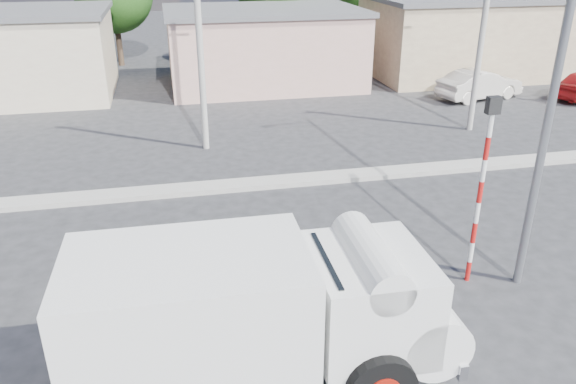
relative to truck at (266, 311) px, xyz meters
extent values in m
plane|color=#2A2A2D|center=(1.94, 0.72, -1.50)|extent=(120.00, 120.00, 0.00)
cube|color=#99968E|center=(1.94, 8.72, -1.42)|extent=(40.00, 0.80, 0.16)
cylinder|color=black|center=(-2.11, 1.18, -0.90)|extent=(1.21, 0.37, 1.20)
cylinder|color=red|center=(-2.11, 1.18, -0.90)|extent=(0.60, 0.40, 0.59)
cylinder|color=black|center=(1.70, 1.12, -0.90)|extent=(1.21, 0.37, 1.20)
cylinder|color=red|center=(1.70, 1.12, -0.90)|extent=(0.60, 0.40, 0.59)
cube|color=black|center=(-0.28, 0.00, -0.81)|extent=(5.04, 1.50, 0.20)
cube|color=white|center=(-1.26, 0.02, 0.19)|extent=(3.97, 2.46, 2.02)
cube|color=white|center=(1.80, -0.03, 0.03)|extent=(2.00, 2.27, 1.69)
cylinder|color=white|center=(2.72, -0.04, -0.46)|extent=(1.24, 2.26, 1.20)
cylinder|color=white|center=(1.80, -0.03, 0.79)|extent=(0.80, 2.25, 0.76)
cube|color=silver|center=(3.16, -0.05, -0.90)|extent=(0.19, 2.35, 0.31)
cube|color=black|center=(1.03, -0.02, 0.52)|extent=(0.12, 1.86, 0.76)
imported|color=black|center=(2.34, 0.23, -1.02)|extent=(1.90, 1.02, 0.95)
imported|color=silver|center=(2.34, 0.23, -0.56)|extent=(0.59, 0.77, 1.88)
imported|color=beige|center=(13.89, 17.25, -0.77)|extent=(4.65, 2.53, 1.45)
cylinder|color=red|center=(5.14, 2.22, -1.25)|extent=(0.11, 0.11, 0.50)
cylinder|color=white|center=(5.14, 2.22, -0.75)|extent=(0.11, 0.11, 0.50)
cylinder|color=red|center=(5.14, 2.22, -0.25)|extent=(0.11, 0.11, 0.50)
cylinder|color=white|center=(5.14, 2.22, 0.25)|extent=(0.11, 0.11, 0.50)
cylinder|color=red|center=(5.14, 2.22, 0.75)|extent=(0.11, 0.11, 0.50)
cylinder|color=white|center=(5.14, 2.22, 1.25)|extent=(0.11, 0.11, 0.50)
cylinder|color=red|center=(5.14, 2.22, 1.75)|extent=(0.11, 0.11, 0.50)
cylinder|color=white|center=(5.14, 2.22, 2.25)|extent=(0.11, 0.11, 0.50)
cube|color=black|center=(5.14, 2.22, 2.68)|extent=(0.28, 0.18, 0.36)
cylinder|color=slate|center=(6.24, 1.92, 3.00)|extent=(0.18, 0.18, 9.00)
cube|color=tan|center=(3.94, 22.72, 0.40)|extent=(10.00, 7.00, 3.80)
cube|color=#59595B|center=(3.94, 22.72, 2.42)|extent=(10.30, 7.30, 0.24)
cube|color=tan|center=(15.94, 22.72, 0.60)|extent=(11.00, 7.00, 4.20)
cylinder|color=#38281E|center=(-4.06, 29.72, 0.24)|extent=(0.36, 0.36, 3.47)
cylinder|color=#38281E|center=(5.94, 28.72, 0.60)|extent=(0.36, 0.36, 4.20)
cylinder|color=#38281E|center=(12.94, 30.72, 0.32)|extent=(0.36, 0.36, 3.64)
cylinder|color=#99968E|center=(-0.06, 12.72, 2.50)|extent=(0.24, 0.24, 8.00)
cylinder|color=#99968E|center=(10.94, 12.72, 2.50)|extent=(0.24, 0.24, 8.00)
camera|label=1|loc=(-1.29, -7.75, 5.71)|focal=35.00mm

